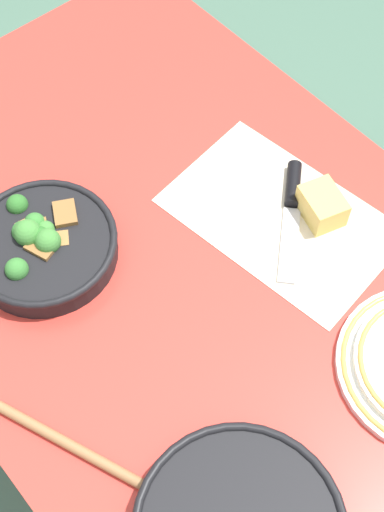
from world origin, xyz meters
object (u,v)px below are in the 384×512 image
skillet_broccoli (40,244)px  grater_knife (293,204)px  cheese_block (322,206)px  wooden_spoon (140,484)px

skillet_broccoli → grater_knife: 0.41m
grater_knife → cheese_block: (0.04, 0.02, 0.02)m
wooden_spoon → grater_knife: (-0.19, 0.47, 0.00)m
wooden_spoon → grater_knife: grater_knife is taller
wooden_spoon → cheese_block: 0.52m
grater_knife → cheese_block: 0.05m
wooden_spoon → cheese_block: size_ratio=4.04×
wooden_spoon → skillet_broccoli: bearing=142.8°
grater_knife → cheese_block: size_ratio=2.13×
skillet_broccoli → cheese_block: bearing=-171.1°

